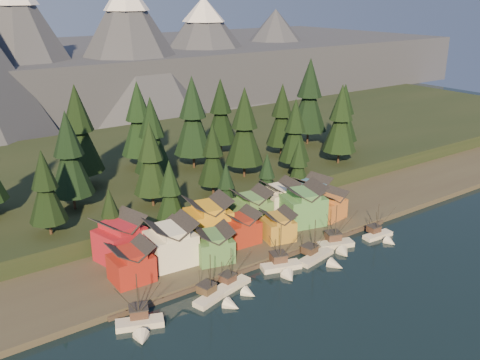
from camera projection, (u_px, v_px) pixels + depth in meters
ground at (312, 291)px, 114.35m from camera, size 500.00×500.00×0.00m
shore_strip at (211, 225)px, 144.77m from camera, size 400.00×50.00×1.50m
hillside at (132, 170)px, 182.34m from camera, size 420.00×100.00×6.00m
dock at (265, 259)px, 126.84m from camera, size 80.00×4.00×1.00m
mountain_ridge at (16, 65)px, 267.09m from camera, size 560.00×190.00×90.00m
boat_0 at (139, 318)px, 100.61m from camera, size 9.90×10.54×12.23m
boat_1 at (217, 292)px, 109.94m from camera, size 10.20×10.68×11.32m
boat_2 at (236, 281)px, 114.35m from camera, size 9.26×9.73×10.38m
boat_3 at (283, 261)px, 121.79m from camera, size 10.06×10.67×12.10m
boat_4 at (320, 253)px, 126.48m from camera, size 11.22×11.87×11.21m
boat_5 at (338, 239)px, 132.56m from camera, size 9.87×10.52×12.27m
boat_6 at (381, 232)px, 137.98m from camera, size 8.71×9.38×10.18m
house_front_0 at (131, 261)px, 114.30m from camera, size 8.66×8.20×8.53m
house_front_1 at (171, 241)px, 121.44m from camera, size 10.96×10.59×10.55m
house_front_2 at (214, 243)px, 123.30m from camera, size 9.99×10.04×8.02m
house_front_3 at (241, 226)px, 132.03m from camera, size 8.38×8.02×8.13m
house_front_4 at (278, 224)px, 133.91m from camera, size 8.87×9.30×7.44m
house_front_5 at (303, 203)px, 142.38m from camera, size 12.37×11.68×10.94m
house_front_6 at (330, 204)px, 146.40m from camera, size 8.73×8.37×7.74m
house_back_0 at (120, 237)px, 123.10m from camera, size 11.79×11.51×10.67m
house_back_1 at (167, 237)px, 126.41m from camera, size 7.38×7.46×8.07m
house_back_2 at (208, 218)px, 133.26m from camera, size 11.71×11.02×10.96m
house_back_3 at (251, 206)px, 142.57m from camera, size 10.23×9.34×9.47m
house_back_4 at (280, 197)px, 148.81m from camera, size 9.59×9.28×9.50m
house_back_5 at (312, 192)px, 152.58m from camera, size 9.22×9.31×9.30m
tree_hill_2 at (45, 189)px, 123.37m from camera, size 8.99×8.99×20.95m
tree_hill_3 at (69, 157)px, 137.03m from camera, size 11.43×11.43×26.62m
tree_hill_4 at (79, 132)px, 152.21m from camera, size 13.09×13.09×30.49m
tree_hill_5 at (151, 161)px, 139.85m from camera, size 10.00×10.00×23.30m
tree_hill_6 at (152, 138)px, 155.16m from camera, size 11.37×11.37×26.49m
tree_hill_7 at (213, 156)px, 148.68m from camera, size 8.88×8.88×20.68m
tree_hill_8 at (193, 118)px, 169.76m from camera, size 12.90×12.90×30.06m
tree_hill_9 at (244, 129)px, 161.48m from camera, size 12.06×12.06×28.10m
tree_hill_10 at (221, 113)px, 185.28m from camera, size 11.49×11.49×26.77m
tree_hill_11 at (295, 132)px, 167.25m from camera, size 10.13×10.13×23.61m
tree_hill_12 at (282, 117)px, 183.59m from camera, size 10.88×10.88×25.35m
tree_hill_13 at (341, 121)px, 175.06m from camera, size 11.42×11.42×26.60m
tree_hill_14 at (309, 98)px, 196.84m from camera, size 13.78×13.78×32.10m
tree_hill_15 at (139, 121)px, 170.03m from camera, size 12.20×12.20×28.43m
tree_hill_17 at (344, 114)px, 189.72m from camera, size 10.45×10.45×24.33m
tree_shore_0 at (111, 217)px, 126.24m from camera, size 6.84×6.84×15.93m
tree_shore_1 at (170, 194)px, 134.30m from camera, size 8.55×8.55×19.91m
tree_shore_2 at (226, 188)px, 144.33m from camera, size 6.92×6.92×16.12m
tree_shore_3 at (267, 178)px, 151.97m from camera, size 7.02×7.02×16.36m
tree_shore_4 at (299, 166)px, 158.17m from camera, size 7.95×7.95×18.52m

